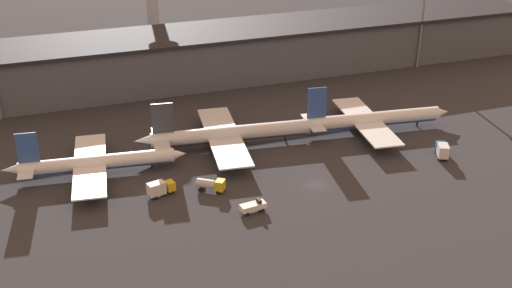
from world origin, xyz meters
TOP-DOWN VIEW (x-y plane):
  - ground at (0.00, 0.00)m, footprint 600.00×600.00m
  - terminal_building at (0.00, 77.47)m, footprint 226.31×26.40m
  - airplane_0 at (-47.18, 22.19)m, footprint 43.02×33.65m
  - airplane_1 at (-12.59, 26.15)m, footprint 49.17×37.43m
  - airplane_2 at (26.64, 22.72)m, footprint 45.79×33.76m
  - service_vehicle_0 at (-23.44, 5.35)m, footprint 6.58×5.55m
  - service_vehicle_1 at (-34.72, 7.18)m, footprint 6.61×3.83m
  - service_vehicle_2 at (36.00, 2.49)m, footprint 4.84×6.63m
  - service_vehicle_3 at (-17.29, -6.22)m, footprint 5.88×2.98m
  - lamp_post_1 at (68.08, 64.69)m, footprint 1.80×1.80m

SIDE VIEW (x-z plane):
  - ground at x=0.00m, z-range 0.00..0.00m
  - service_vehicle_3 at x=-17.29m, z-range -0.08..2.71m
  - service_vehicle_0 at x=-23.44m, z-range 0.19..3.28m
  - service_vehicle_1 at x=-34.72m, z-range 0.18..3.70m
  - service_vehicle_2 at x=36.00m, z-range 0.18..3.92m
  - airplane_0 at x=-47.18m, z-range -3.11..9.22m
  - airplane_2 at x=26.64m, z-range -3.61..10.23m
  - airplane_1 at x=-12.59m, z-range -3.31..10.22m
  - terminal_building at x=0.00m, z-range 0.05..16.33m
  - lamp_post_1 at x=68.08m, z-range 3.43..29.02m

